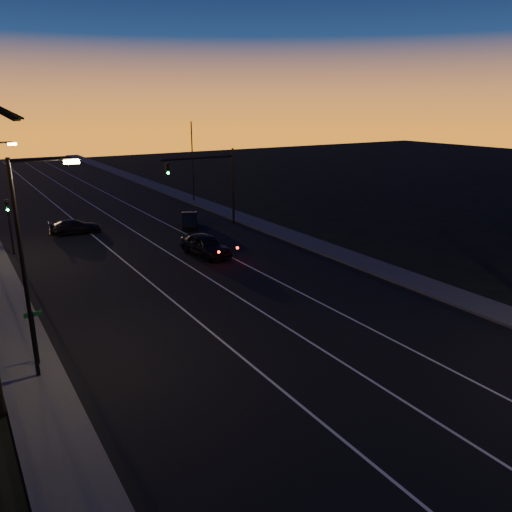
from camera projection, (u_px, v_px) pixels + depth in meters
road at (185, 269)px, 34.23m from camera, size 20.00×170.00×0.01m
sidewalk_left at (5, 300)px, 28.55m from camera, size 2.40×170.00×0.16m
sidewalk_right at (314, 244)px, 39.86m from camera, size 2.40×170.00×0.16m
lane_stripe_left at (143, 276)px, 32.71m from camera, size 0.12×160.00×0.01m
lane_stripe_mid at (191, 267)px, 34.47m from camera, size 0.12×160.00×0.01m
lane_stripe_right at (235, 259)px, 36.24m from camera, size 0.12×160.00×0.01m
streetlight_left_near at (30, 254)px, 19.15m from camera, size 2.55×0.26×9.00m
street_sign at (35, 332)px, 20.98m from camera, size 0.70×0.06×2.60m
signal_mast at (210, 175)px, 44.55m from camera, size 7.10×0.41×7.00m
signal_post at (9, 217)px, 36.69m from camera, size 0.28×0.37×4.20m
far_pole_right at (193, 162)px, 56.33m from camera, size 0.14×0.14×9.00m
lead_car at (205, 245)px, 36.94m from camera, size 2.55×5.49×1.62m
right_car at (190, 220)px, 45.58m from camera, size 2.88×4.16×1.30m
cross_car at (75, 227)px, 43.25m from camera, size 4.44×2.20×1.24m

